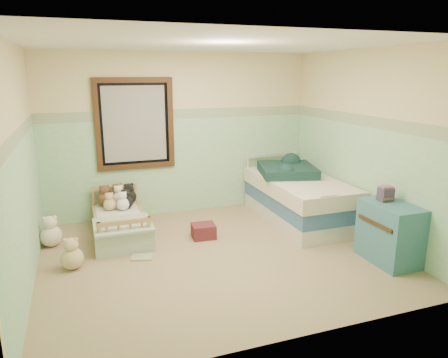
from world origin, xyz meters
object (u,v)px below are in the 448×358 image
object	(u,v)px
dresser	(390,233)
twin_bed_frame	(298,213)
floor_book	(142,257)
plush_floor_cream	(51,236)
plush_floor_tan	(72,258)
toddler_bed_frame	(120,230)
red_pillow	(203,231)

from	to	relation	value
dresser	twin_bed_frame	bearing A→B (deg)	101.15
floor_book	plush_floor_cream	bearing A→B (deg)	160.36
twin_bed_frame	floor_book	distance (m)	2.51
plush_floor_tan	dresser	bearing A→B (deg)	-16.30
plush_floor_cream	floor_book	size ratio (longest dim) A/B	1.10
toddler_bed_frame	dresser	bearing A→B (deg)	-32.77
dresser	floor_book	xyz separation A→B (m)	(-2.77, 1.06, -0.35)
dresser	plush_floor_cream	bearing A→B (deg)	154.49
dresser	floor_book	size ratio (longest dim) A/B	2.83
twin_bed_frame	floor_book	world-z (taller)	twin_bed_frame
plush_floor_cream	dresser	size ratio (longest dim) A/B	0.39
toddler_bed_frame	red_pillow	size ratio (longest dim) A/B	4.34
toddler_bed_frame	floor_book	distance (m)	0.84
twin_bed_frame	red_pillow	bearing A→B (deg)	-173.56
plush_floor_cream	dresser	xyz separation A→B (m)	(3.82, -1.82, 0.22)
twin_bed_frame	floor_book	xyz separation A→B (m)	(-2.45, -0.54, -0.10)
red_pillow	plush_floor_cream	bearing A→B (deg)	168.65
plush_floor_cream	floor_book	xyz separation A→B (m)	(1.05, -0.76, -0.13)
dresser	plush_floor_tan	bearing A→B (deg)	163.70
twin_bed_frame	dresser	world-z (taller)	dresser
dresser	floor_book	bearing A→B (deg)	158.96
red_pillow	floor_book	xyz separation A→B (m)	(-0.90, -0.37, -0.08)
toddler_bed_frame	twin_bed_frame	world-z (taller)	twin_bed_frame
plush_floor_tan	red_pillow	size ratio (longest dim) A/B	0.84
twin_bed_frame	floor_book	bearing A→B (deg)	-167.52
plush_floor_cream	toddler_bed_frame	bearing A→B (deg)	4.36
plush_floor_tan	dresser	distance (m)	3.72
toddler_bed_frame	dresser	size ratio (longest dim) A/B	1.86
plush_floor_cream	floor_book	bearing A→B (deg)	-35.81
red_pillow	floor_book	world-z (taller)	red_pillow
twin_bed_frame	dresser	xyz separation A→B (m)	(0.32, -1.61, 0.25)
twin_bed_frame	dresser	size ratio (longest dim) A/B	2.67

